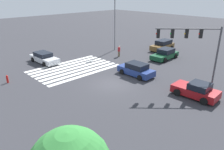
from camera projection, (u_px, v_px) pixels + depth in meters
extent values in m
plane|color=#333338|center=(112.00, 84.00, 23.08)|extent=(137.56, 137.56, 0.00)
cube|color=silver|center=(62.00, 63.00, 29.74)|extent=(10.50, 0.60, 0.01)
cube|color=silver|center=(66.00, 65.00, 29.10)|extent=(10.50, 0.60, 0.01)
cube|color=silver|center=(70.00, 67.00, 28.46)|extent=(10.50, 0.60, 0.01)
cube|color=silver|center=(74.00, 68.00, 27.81)|extent=(10.50, 0.60, 0.01)
cube|color=silver|center=(79.00, 70.00, 27.17)|extent=(10.50, 0.60, 0.01)
cube|color=silver|center=(83.00, 72.00, 26.53)|extent=(10.50, 0.60, 0.01)
cube|color=silver|center=(88.00, 74.00, 25.89)|extent=(10.50, 0.60, 0.01)
cylinder|color=#47474C|center=(217.00, 57.00, 21.73)|extent=(0.18, 0.18, 6.11)
cylinder|color=#47474C|center=(188.00, 29.00, 20.79)|extent=(4.53, 4.53, 0.12)
cube|color=black|center=(201.00, 34.00, 20.93)|extent=(0.40, 0.40, 0.84)
sphere|color=red|center=(199.00, 34.00, 20.93)|extent=(0.16, 0.16, 0.16)
cube|color=black|center=(187.00, 34.00, 20.96)|extent=(0.40, 0.40, 0.84)
sphere|color=gold|center=(185.00, 34.00, 20.96)|extent=(0.16, 0.16, 0.16)
cube|color=black|center=(172.00, 34.00, 20.99)|extent=(0.40, 0.40, 0.84)
sphere|color=green|center=(171.00, 34.00, 21.00)|extent=(0.16, 0.16, 0.16)
cube|color=black|center=(158.00, 34.00, 21.03)|extent=(0.40, 0.40, 0.84)
sphere|color=red|center=(157.00, 34.00, 21.03)|extent=(0.16, 0.16, 0.16)
cube|color=navy|center=(136.00, 71.00, 25.42)|extent=(1.86, 4.39, 0.72)
cube|color=black|center=(137.00, 66.00, 25.10)|extent=(1.66, 2.33, 0.60)
cylinder|color=black|center=(122.00, 72.00, 25.81)|extent=(0.23, 0.61, 0.61)
cylinder|color=black|center=(132.00, 68.00, 27.02)|extent=(0.23, 0.61, 0.61)
cylinder|color=black|center=(140.00, 78.00, 23.99)|extent=(0.23, 0.61, 0.61)
cylinder|color=black|center=(150.00, 74.00, 25.20)|extent=(0.23, 0.61, 0.61)
cube|color=maroon|center=(195.00, 91.00, 20.24)|extent=(2.09, 4.18, 0.70)
cube|color=black|center=(200.00, 86.00, 19.77)|extent=(1.80, 1.80, 0.56)
cylinder|color=black|center=(177.00, 92.00, 20.48)|extent=(0.25, 0.69, 0.68)
cylinder|color=black|center=(187.00, 86.00, 21.79)|extent=(0.25, 0.69, 0.68)
cylinder|color=black|center=(204.00, 101.00, 18.83)|extent=(0.25, 0.69, 0.68)
cylinder|color=black|center=(213.00, 94.00, 20.14)|extent=(0.25, 0.69, 0.68)
cube|color=silver|center=(44.00, 59.00, 29.93)|extent=(2.12, 4.98, 0.67)
cube|color=black|center=(43.00, 54.00, 29.87)|extent=(1.80, 2.57, 0.55)
cylinder|color=black|center=(57.00, 61.00, 29.67)|extent=(0.26, 0.64, 0.63)
cylinder|color=black|center=(44.00, 64.00, 28.39)|extent=(0.26, 0.64, 0.63)
cylinder|color=black|center=(45.00, 57.00, 31.60)|extent=(0.26, 0.64, 0.63)
cylinder|color=black|center=(33.00, 59.00, 30.32)|extent=(0.26, 0.64, 0.63)
cube|color=#144728|center=(164.00, 56.00, 31.52)|extent=(4.80, 2.11, 0.63)
cube|color=black|center=(166.00, 51.00, 31.47)|extent=(2.27, 1.82, 0.67)
cylinder|color=black|center=(165.00, 60.00, 29.95)|extent=(0.65, 0.24, 0.64)
cylinder|color=black|center=(153.00, 57.00, 31.25)|extent=(0.65, 0.24, 0.64)
cylinder|color=black|center=(176.00, 56.00, 31.91)|extent=(0.65, 0.24, 0.64)
cylinder|color=black|center=(164.00, 53.00, 33.20)|extent=(0.65, 0.24, 0.64)
cube|color=brown|center=(162.00, 47.00, 36.19)|extent=(4.81, 2.01, 0.78)
cube|color=black|center=(164.00, 42.00, 36.16)|extent=(2.90, 1.76, 0.66)
cylinder|color=black|center=(162.00, 51.00, 34.69)|extent=(0.67, 0.24, 0.67)
cylinder|color=black|center=(152.00, 49.00, 35.91)|extent=(0.67, 0.24, 0.67)
cylinder|color=black|center=(172.00, 47.00, 36.65)|extent=(0.67, 0.24, 0.67)
cylinder|color=black|center=(162.00, 46.00, 37.88)|extent=(0.67, 0.24, 0.67)
cylinder|color=brown|center=(119.00, 54.00, 32.66)|extent=(0.14, 0.14, 0.79)
cylinder|color=brown|center=(118.00, 54.00, 32.67)|extent=(0.14, 0.14, 0.79)
cube|color=#B22328|center=(119.00, 49.00, 32.41)|extent=(0.40, 0.42, 0.62)
sphere|color=beige|center=(119.00, 47.00, 32.26)|extent=(0.21, 0.21, 0.21)
cylinder|color=slate|center=(115.00, 26.00, 35.00)|extent=(0.16, 0.16, 7.96)
cylinder|color=red|center=(7.00, 80.00, 23.36)|extent=(0.22, 0.22, 0.70)
sphere|color=red|center=(7.00, 76.00, 23.21)|extent=(0.20, 0.20, 0.20)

